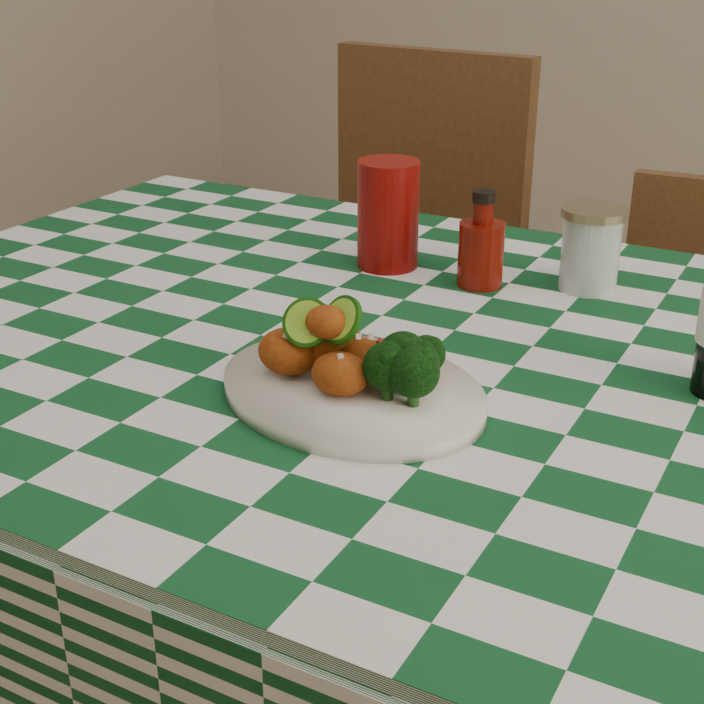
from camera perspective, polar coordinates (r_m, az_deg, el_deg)
The scene contains 9 objects.
dining_table at distance 1.39m, azimuth 4.17°, elevation -14.81°, with size 1.66×1.06×0.79m, color #0F4922, non-canonical shape.
plate at distance 1.05m, azimuth 0.00°, elevation -2.28°, with size 0.31×0.24×0.02m, color silver, non-canonical shape.
fried_chicken_pile at distance 1.04m, azimuth -1.22°, elevation 0.53°, with size 0.13×0.10×0.08m, color #A74010, non-canonical shape.
broccoli_side at distance 1.02m, azimuth 4.00°, elevation -0.89°, with size 0.08×0.08×0.06m, color black, non-canonical shape.
red_tumbler at distance 1.44m, azimuth 2.11°, elevation 8.00°, with size 0.09×0.09×0.16m, color #770806.
ketchup_bottle at distance 1.37m, azimuth 7.55°, elevation 6.54°, with size 0.06×0.06×0.13m, color #630D04, non-canonical shape.
mason_jar at distance 1.39m, azimuth 13.72°, elevation 5.85°, with size 0.09×0.09×0.12m, color #B2BCBA, non-canonical shape.
wooden_chair_left at distance 2.09m, azimuth 1.65°, elevation 2.83°, with size 0.46×0.48×1.00m, color #472814, non-canonical shape.
wooden_chair_right at distance 1.94m, azimuth 19.21°, elevation -3.50°, with size 0.37×0.39×0.81m, color #472814, non-canonical shape.
Camera 1 is at (0.43, -0.99, 1.27)m, focal length 50.00 mm.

